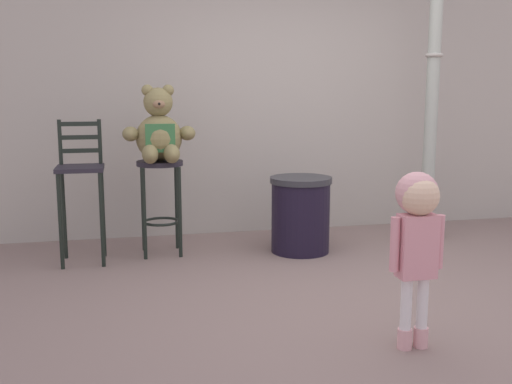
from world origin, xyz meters
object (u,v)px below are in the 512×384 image
at_px(child_walking, 417,222).
at_px(trash_bin, 301,214).
at_px(bar_chair_empty, 81,180).
at_px(bar_stool_with_teddy, 160,188).
at_px(lamppost, 431,113).
at_px(teddy_bear, 159,133).

distance_m(child_walking, trash_bin, 2.09).
xyz_separation_m(child_walking, bar_chair_empty, (-1.87, 2.15, -0.02)).
xyz_separation_m(bar_stool_with_teddy, trash_bin, (1.20, -0.20, -0.25)).
bearing_deg(bar_stool_with_teddy, lamppost, -0.35).
bearing_deg(lamppost, trash_bin, -172.00).
bearing_deg(trash_bin, lamppost, 8.00).
xyz_separation_m(bar_stool_with_teddy, lamppost, (2.51, -0.02, 0.62)).
distance_m(teddy_bear, lamppost, 2.52).
distance_m(teddy_bear, trash_bin, 1.41).
xyz_separation_m(teddy_bear, child_walking, (1.22, -2.22, -0.34)).
bearing_deg(trash_bin, bar_chair_empty, 177.19).
distance_m(bar_stool_with_teddy, teddy_bear, 0.47).
height_order(bar_stool_with_teddy, lamppost, lamppost).
distance_m(trash_bin, lamppost, 1.58).
xyz_separation_m(trash_bin, bar_chair_empty, (-1.85, 0.09, 0.36)).
xyz_separation_m(bar_stool_with_teddy, child_walking, (1.22, -2.26, 0.13)).
bearing_deg(bar_stool_with_teddy, child_walking, -61.59).
bearing_deg(teddy_bear, child_walking, -61.25).
distance_m(teddy_bear, child_walking, 2.56).
height_order(lamppost, bar_chair_empty, lamppost).
relative_size(lamppost, bar_chair_empty, 2.55).
relative_size(teddy_bear, trash_bin, 0.96).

